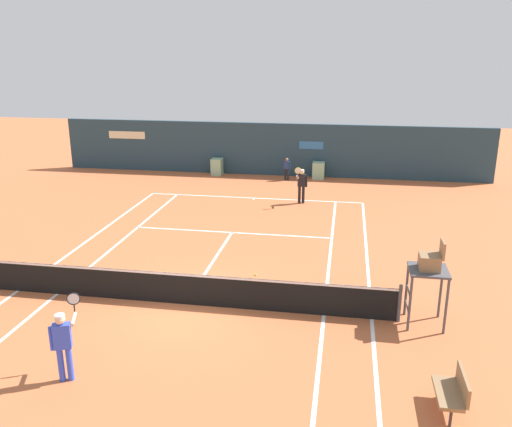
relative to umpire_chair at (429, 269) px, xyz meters
The scene contains 9 objects.
ground_plane 6.88m from the umpire_chair, behind, with size 80.00×80.00×0.01m.
tennis_net 6.75m from the umpire_chair, behind, with size 12.10×0.10×1.07m.
sponsor_back_wall 18.26m from the umpire_chair, 111.44° to the left, with size 25.00×1.02×3.04m.
umpire_chair is the anchor object (origin of this frame).
player_bench 3.83m from the umpire_chair, 88.77° to the right, with size 0.54×1.10×0.88m.
player_on_baseline 11.99m from the umpire_chair, 111.02° to the left, with size 0.56×0.76×1.87m.
player_near_side 9.10m from the umpire_chair, 154.13° to the right, with size 0.51×0.83×1.85m.
ball_kid_left_post 16.76m from the umpire_chair, 109.29° to the left, with size 0.42×0.21×1.28m.
tennis_ball_near_service_line 5.75m from the umpire_chair, 154.60° to the left, with size 0.07×0.07×0.07m, color #CCE033.
Camera 1 is at (4.38, -13.34, 7.03)m, focal length 37.20 mm.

